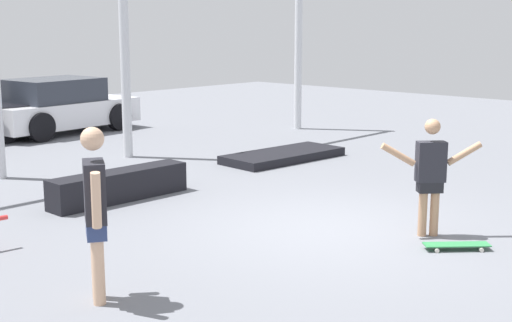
{
  "coord_description": "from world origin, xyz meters",
  "views": [
    {
      "loc": [
        -7.62,
        -5.69,
        2.79
      ],
      "look_at": [
        0.26,
        1.64,
        0.71
      ],
      "focal_mm": 50.0,
      "sensor_mm": 36.0,
      "label": 1
    }
  ],
  "objects_px": {
    "skateboarder": "(430,171)",
    "grind_box": "(119,185)",
    "manual_pad": "(283,156)",
    "parked_car_white": "(58,107)",
    "bystander": "(95,207)",
    "skateboard": "(457,245)"
  },
  "relations": [
    {
      "from": "skateboarder",
      "to": "grind_box",
      "type": "relative_size",
      "value": 0.65
    },
    {
      "from": "manual_pad",
      "to": "parked_car_white",
      "type": "bearing_deg",
      "value": 99.53
    },
    {
      "from": "parked_car_white",
      "to": "bystander",
      "type": "distance_m",
      "value": 11.97
    },
    {
      "from": "grind_box",
      "to": "bystander",
      "type": "distance_m",
      "value": 4.34
    },
    {
      "from": "skateboard",
      "to": "manual_pad",
      "type": "xyz_separation_m",
      "value": [
        3.08,
        5.52,
        0.02
      ]
    },
    {
      "from": "skateboard",
      "to": "bystander",
      "type": "bearing_deg",
      "value": -160.56
    },
    {
      "from": "skateboarder",
      "to": "parked_car_white",
      "type": "height_order",
      "value": "skateboarder"
    },
    {
      "from": "bystander",
      "to": "skateboard",
      "type": "bearing_deg",
      "value": 96.84
    },
    {
      "from": "skateboarder",
      "to": "skateboard",
      "type": "bearing_deg",
      "value": -75.33
    },
    {
      "from": "skateboard",
      "to": "parked_car_white",
      "type": "xyz_separation_m",
      "value": [
        1.96,
        12.23,
        0.62
      ]
    },
    {
      "from": "skateboarder",
      "to": "skateboard",
      "type": "distance_m",
      "value": 1.04
    },
    {
      "from": "bystander",
      "to": "grind_box",
      "type": "bearing_deg",
      "value": 172.51
    },
    {
      "from": "manual_pad",
      "to": "bystander",
      "type": "distance_m",
      "value": 8.05
    },
    {
      "from": "manual_pad",
      "to": "bystander",
      "type": "bearing_deg",
      "value": -152.88
    },
    {
      "from": "skateboarder",
      "to": "manual_pad",
      "type": "height_order",
      "value": "skateboarder"
    },
    {
      "from": "manual_pad",
      "to": "parked_car_white",
      "type": "relative_size",
      "value": 0.65
    },
    {
      "from": "parked_car_white",
      "to": "skateboarder",
      "type": "bearing_deg",
      "value": -102.97
    },
    {
      "from": "skateboard",
      "to": "parked_car_white",
      "type": "relative_size",
      "value": 0.18
    },
    {
      "from": "skateboarder",
      "to": "parked_car_white",
      "type": "relative_size",
      "value": 0.39
    },
    {
      "from": "skateboarder",
      "to": "grind_box",
      "type": "height_order",
      "value": "skateboarder"
    },
    {
      "from": "grind_box",
      "to": "manual_pad",
      "type": "xyz_separation_m",
      "value": [
        4.41,
        0.34,
        -0.15
      ]
    },
    {
      "from": "skateboard",
      "to": "manual_pad",
      "type": "relative_size",
      "value": 0.28
    }
  ]
}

